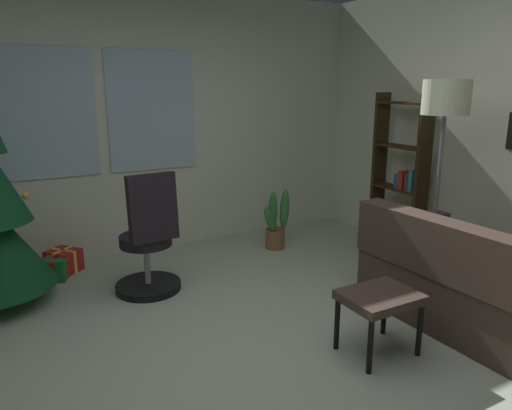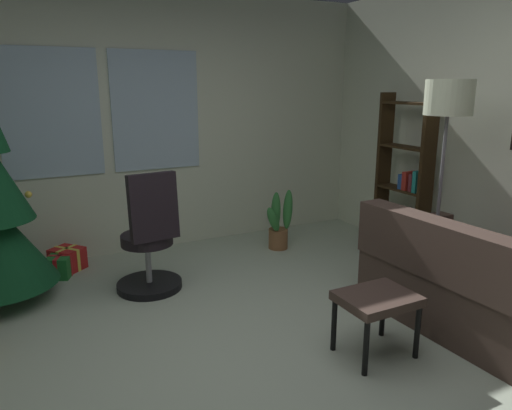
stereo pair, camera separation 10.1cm
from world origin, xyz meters
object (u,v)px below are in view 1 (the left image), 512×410
Objects in this scene: footstool at (380,302)px; floor_lamp at (445,111)px; office_chair at (149,247)px; bookshelf at (399,185)px; potted_plant at (276,224)px; gift_box_green at (57,268)px; gift_box_red at (64,261)px.

floor_lamp is (1.16, 0.60, 1.16)m from footstool.
floor_lamp reaches higher than office_chair.
office_chair is 0.64× the size of bookshelf.
gift_box_green is at bearing 172.85° from potted_plant.
gift_box_green is 0.20× the size of bookshelf.
gift_box_red is 0.56× the size of potted_plant.
gift_box_red is 0.21× the size of floor_lamp.
footstool is at bearing -57.94° from office_chair.
office_chair is 0.59× the size of floor_lamp.
office_chair is 2.68m from floor_lamp.
gift_box_red is at bearing 160.85° from bookshelf.
footstool is 1.32× the size of gift_box_red.
footstool is 1.47× the size of gift_box_green.
footstool reaches higher than gift_box_red.
gift_box_green is 2.20m from potted_plant.
footstool is 1.95m from office_chair.
bookshelf is (2.59, -0.24, 0.32)m from office_chair.
gift_box_red is at bearing 168.78° from potted_plant.
gift_box_red is 2.15m from potted_plant.
office_chair reaches higher than gift_box_red.
potted_plant is (-1.07, 0.68, -0.45)m from bookshelf.
floor_lamp is at bearing -25.58° from office_chair.
gift_box_red reaches higher than gift_box_green.
potted_plant is at bearing 147.39° from bookshelf.
gift_box_green is at bearing -118.87° from gift_box_red.
potted_plant reaches higher than gift_box_green.
potted_plant is (-0.68, 1.50, -1.25)m from floor_lamp.
potted_plant is (2.10, -0.42, 0.17)m from gift_box_red.
floor_lamp is at bearing -31.68° from gift_box_green.
office_chair reaches higher than footstool.
gift_box_green is at bearing 132.94° from office_chair.
footstool reaches higher than gift_box_green.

